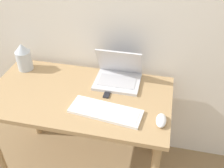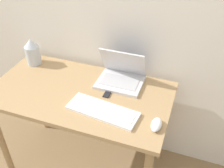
{
  "view_description": "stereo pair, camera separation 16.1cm",
  "coord_description": "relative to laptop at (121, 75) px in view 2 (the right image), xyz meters",
  "views": [
    {
      "loc": [
        0.5,
        -0.92,
        1.83
      ],
      "look_at": [
        0.22,
        0.34,
        0.86
      ],
      "focal_mm": 42.0,
      "sensor_mm": 36.0,
      "label": 1
    },
    {
      "loc": [
        0.65,
        -0.87,
        1.83
      ],
      "look_at": [
        0.22,
        0.34,
        0.86
      ],
      "focal_mm": 42.0,
      "sensor_mm": 36.0,
      "label": 2
    }
  ],
  "objects": [
    {
      "name": "desk",
      "position": [
        -0.22,
        -0.2,
        -0.16
      ],
      "size": [
        1.19,
        0.64,
        0.76
      ],
      "color": "tan",
      "rests_on": "ground_plane"
    },
    {
      "name": "laptop",
      "position": [
        0.0,
        0.0,
        0.0
      ],
      "size": [
        0.3,
        0.25,
        0.24
      ],
      "color": "silver",
      "rests_on": "desk"
    },
    {
      "name": "keyboard",
      "position": [
        -0.01,
        -0.33,
        -0.04
      ],
      "size": [
        0.45,
        0.2,
        0.02
      ],
      "color": "white",
      "rests_on": "desk"
    },
    {
      "name": "mouse",
      "position": [
        0.32,
        -0.34,
        -0.03
      ],
      "size": [
        0.06,
        0.11,
        0.04
      ],
      "color": "white",
      "rests_on": "desk"
    },
    {
      "name": "vase",
      "position": [
        -0.69,
        0.0,
        0.05
      ],
      "size": [
        0.11,
        0.11,
        0.2
      ],
      "color": "silver",
      "rests_on": "desk"
    },
    {
      "name": "mp3_player",
      "position": [
        -0.04,
        -0.17,
        -0.05
      ],
      "size": [
        0.04,
        0.07,
        0.01
      ],
      "color": "black",
      "rests_on": "desk"
    }
  ]
}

